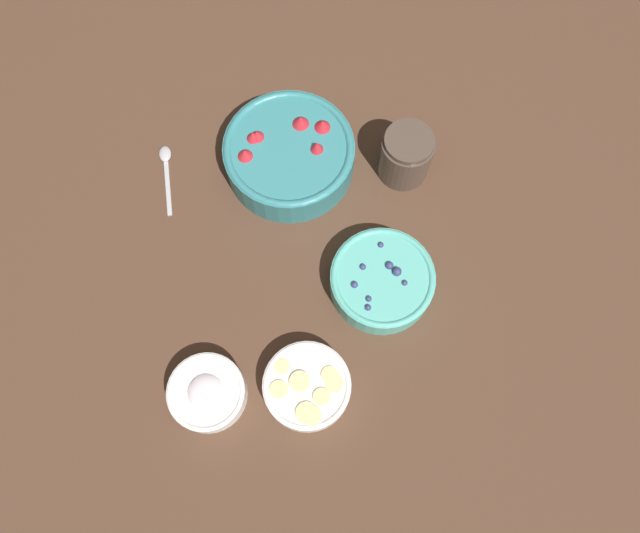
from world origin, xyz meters
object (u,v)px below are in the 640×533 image
bowl_bananas (307,387)px  bowl_cream (207,393)px  bowl_blueberries (382,280)px  bowl_strawberries (289,154)px  jar_chocolate (405,156)px

bowl_bananas → bowl_cream: bearing=-77.6°
bowl_bananas → bowl_blueberries: bearing=153.6°
bowl_strawberries → jar_chocolate: jar_chocolate is taller
bowl_blueberries → jar_chocolate: size_ratio=1.70×
bowl_blueberries → bowl_bananas: bearing=-26.4°
bowl_strawberries → bowl_bananas: bearing=13.7°
bowl_strawberries → bowl_blueberries: size_ratio=1.33×
bowl_blueberries → bowl_bananas: size_ratio=1.25×
bowl_strawberries → bowl_cream: size_ratio=1.88×
bowl_cream → bowl_blueberries: bearing=132.2°
bowl_blueberries → jar_chocolate: jar_chocolate is taller
bowl_blueberries → jar_chocolate: bearing=177.1°
bowl_strawberries → jar_chocolate: 0.20m
bowl_blueberries → bowl_cream: (0.23, -0.25, -0.00)m
bowl_bananas → bowl_cream: 0.16m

